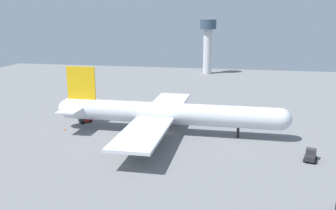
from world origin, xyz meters
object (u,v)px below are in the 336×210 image
(maintenance_van, at_px, (167,99))
(safety_cone_tail, at_px, (65,129))
(control_tower, at_px, (208,40))
(cargo_airplane, at_px, (166,114))
(safety_cone_nose, at_px, (276,136))
(fuel_truck, at_px, (85,119))
(cargo_loader, at_px, (311,155))

(maintenance_van, relative_size, safety_cone_tail, 5.88)
(control_tower, bearing_deg, cargo_airplane, -90.49)
(safety_cone_nose, distance_m, control_tower, 109.49)
(cargo_airplane, bearing_deg, fuel_truck, 168.89)
(cargo_airplane, bearing_deg, safety_cone_tail, -173.03)
(fuel_truck, xyz_separation_m, safety_cone_nose, (54.28, -2.94, -0.68))
(safety_cone_nose, relative_size, safety_cone_tail, 0.74)
(cargo_airplane, height_order, safety_cone_tail, cargo_airplane)
(safety_cone_tail, bearing_deg, cargo_loader, -8.28)
(safety_cone_nose, height_order, control_tower, control_tower)
(safety_cone_nose, bearing_deg, maintenance_van, 137.24)
(fuel_truck, height_order, safety_cone_nose, fuel_truck)
(fuel_truck, xyz_separation_m, safety_cone_tail, (-2.14, -8.42, -0.58))
(maintenance_van, distance_m, safety_cone_nose, 48.64)
(maintenance_van, bearing_deg, cargo_airplane, -78.67)
(fuel_truck, relative_size, safety_cone_nose, 7.16)
(safety_cone_nose, bearing_deg, cargo_loader, -67.95)
(cargo_airplane, relative_size, control_tower, 2.18)
(cargo_airplane, relative_size, maintenance_van, 14.15)
(safety_cone_tail, bearing_deg, maintenance_van, 61.71)
(maintenance_van, distance_m, safety_cone_tail, 43.73)
(fuel_truck, distance_m, safety_cone_tail, 8.71)
(maintenance_van, bearing_deg, fuel_truck, -121.70)
(cargo_airplane, xyz_separation_m, control_tower, (0.91, 106.50, 12.63))
(maintenance_van, bearing_deg, cargo_loader, -48.83)
(cargo_airplane, relative_size, safety_cone_tail, 83.14)
(safety_cone_tail, xyz_separation_m, control_tower, (28.67, 109.89, 17.68))
(maintenance_van, height_order, control_tower, control_tower)
(fuel_truck, xyz_separation_m, cargo_loader, (60.17, -17.48, 0.16))
(cargo_airplane, xyz_separation_m, safety_cone_nose, (28.67, 2.08, -5.15))
(safety_cone_tail, relative_size, control_tower, 0.03)
(control_tower, bearing_deg, fuel_truck, -104.65)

